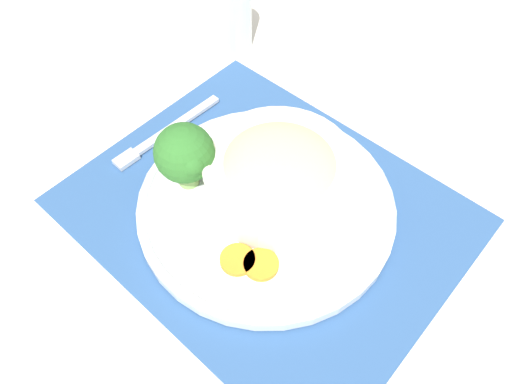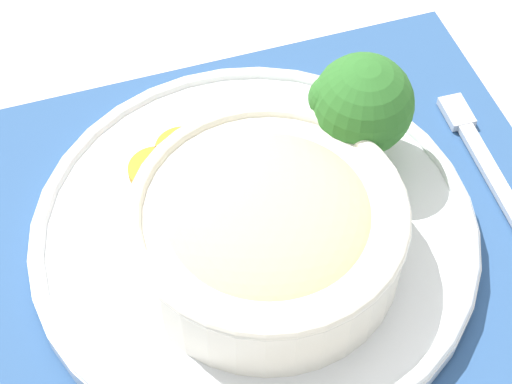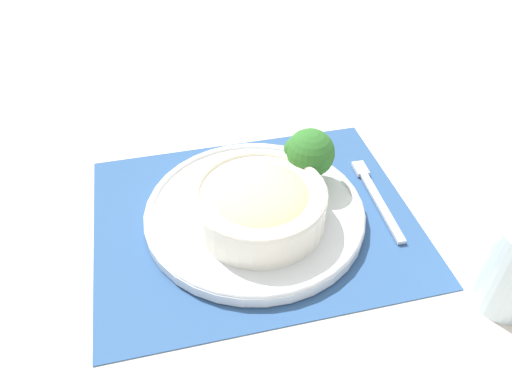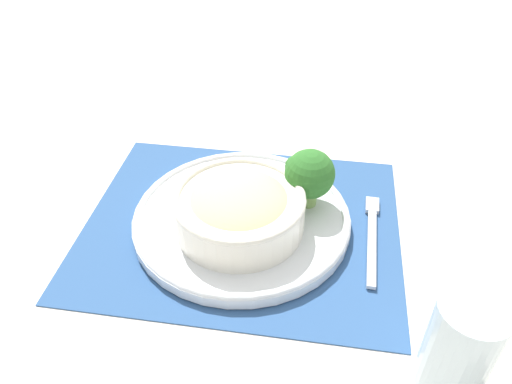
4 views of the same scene
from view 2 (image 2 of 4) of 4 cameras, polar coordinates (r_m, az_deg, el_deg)
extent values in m
plane|color=beige|center=(0.62, -0.09, -3.49)|extent=(4.00, 4.00, 0.00)
cube|color=#2D5184|center=(0.62, -0.09, -3.39)|extent=(0.48, 0.40, 0.00)
cylinder|color=silver|center=(0.61, -0.09, -2.87)|extent=(0.32, 0.32, 0.02)
torus|color=silver|center=(0.61, -0.10, -2.45)|extent=(0.32, 0.32, 0.01)
cylinder|color=silver|center=(0.57, 1.03, -2.75)|extent=(0.18, 0.18, 0.05)
torus|color=silver|center=(0.55, 1.07, -1.20)|extent=(0.18, 0.18, 0.01)
ellipsoid|color=beige|center=(0.56, 1.05, -1.99)|extent=(0.15, 0.15, 0.06)
cylinder|color=#84AD5B|center=(0.64, 6.74, 3.32)|extent=(0.03, 0.03, 0.03)
sphere|color=#2D6B28|center=(0.61, 7.10, 5.82)|extent=(0.07, 0.07, 0.07)
sphere|color=#2D6B28|center=(0.60, 5.05, 6.28)|extent=(0.03, 0.03, 0.03)
sphere|color=#2D6B28|center=(0.61, 9.00, 6.01)|extent=(0.03, 0.03, 0.03)
cylinder|color=orange|center=(0.65, -4.96, 2.86)|extent=(0.04, 0.04, 0.01)
cylinder|color=orange|center=(0.64, -6.73, 1.48)|extent=(0.04, 0.04, 0.01)
cube|color=silver|center=(0.67, 15.83, 0.48)|extent=(0.03, 0.18, 0.01)
cube|color=silver|center=(0.71, 13.23, 5.21)|extent=(0.02, 0.03, 0.01)
camera|label=1|loc=(0.61, -43.65, 44.06)|focal=35.00mm
camera|label=3|loc=(0.18, 158.38, -51.31)|focal=35.00mm
camera|label=4|loc=(0.30, 105.54, -23.29)|focal=35.00mm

